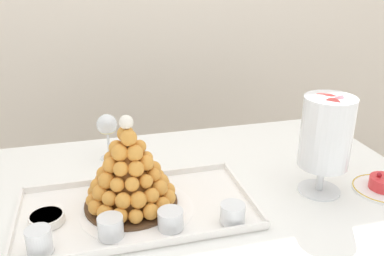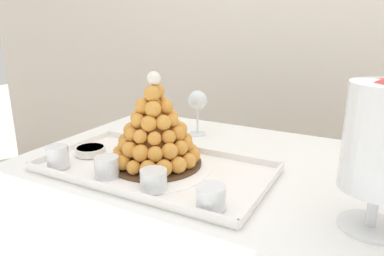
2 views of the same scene
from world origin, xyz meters
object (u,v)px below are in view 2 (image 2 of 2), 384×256
(dessert_cup_left, at_px, (58,158))
(dessert_cup_mid_left, at_px, (107,168))
(wine_glass, at_px, (198,102))
(croquembouche, at_px, (156,131))
(macaron_goblet, at_px, (384,139))
(dessert_cup_mid_right, at_px, (211,198))
(creme_brulee_ramekin, at_px, (90,150))
(dessert_cup_centre, at_px, (154,180))
(serving_tray, at_px, (155,169))

(dessert_cup_left, relative_size, dessert_cup_mid_left, 0.97)
(dessert_cup_mid_left, height_order, wine_glass, wine_glass)
(croquembouche, bearing_deg, dessert_cup_left, -147.06)
(macaron_goblet, bearing_deg, dessert_cup_mid_right, -163.15)
(creme_brulee_ramekin, distance_m, wine_glass, 0.39)
(croquembouche, relative_size, dessert_cup_centre, 4.03)
(creme_brulee_ramekin, bearing_deg, dessert_cup_left, -92.92)
(dessert_cup_left, bearing_deg, dessert_cup_mid_right, -0.35)
(dessert_cup_mid_left, distance_m, macaron_goblet, 0.61)
(dessert_cup_mid_left, bearing_deg, croquembouche, 63.63)
(dessert_cup_mid_left, distance_m, creme_brulee_ramekin, 0.18)
(dessert_cup_centre, distance_m, creme_brulee_ramekin, 0.31)
(creme_brulee_ramekin, bearing_deg, dessert_cup_centre, -19.09)
(wine_glass, bearing_deg, serving_tray, -81.98)
(wine_glass, bearing_deg, dessert_cup_left, -111.95)
(dessert_cup_left, height_order, wine_glass, wine_glass)
(serving_tray, relative_size, macaron_goblet, 2.04)
(croquembouche, bearing_deg, creme_brulee_ramekin, -172.41)
(dessert_cup_centre, xyz_separation_m, dessert_cup_mid_right, (0.15, -0.01, 0.00))
(creme_brulee_ramekin, relative_size, wine_glass, 0.55)
(dessert_cup_mid_right, height_order, wine_glass, wine_glass)
(dessert_cup_mid_right, relative_size, wine_glass, 0.40)
(dessert_cup_mid_left, bearing_deg, serving_tray, 53.56)
(croquembouche, distance_m, wine_glass, 0.31)
(dessert_cup_mid_right, height_order, creme_brulee_ramekin, dessert_cup_mid_right)
(dessert_cup_mid_left, distance_m, dessert_cup_mid_right, 0.29)
(croquembouche, relative_size, macaron_goblet, 0.85)
(dessert_cup_centre, bearing_deg, dessert_cup_mid_right, -5.58)
(macaron_goblet, bearing_deg, croquembouche, 174.09)
(dessert_cup_left, distance_m, dessert_cup_mid_left, 0.16)
(croquembouche, height_order, dessert_cup_mid_right, croquembouche)
(dessert_cup_mid_left, xyz_separation_m, macaron_goblet, (0.59, 0.07, 0.15))
(dessert_cup_left, bearing_deg, creme_brulee_ramekin, 87.08)
(croquembouche, xyz_separation_m, dessert_cup_mid_left, (-0.06, -0.13, -0.07))
(dessert_cup_mid_right, relative_size, creme_brulee_ramekin, 0.72)
(croquembouche, relative_size, creme_brulee_ramekin, 2.92)
(dessert_cup_mid_right, distance_m, creme_brulee_ramekin, 0.46)
(dessert_cup_mid_left, relative_size, wine_glass, 0.39)
(serving_tray, distance_m, creme_brulee_ramekin, 0.22)
(serving_tray, height_order, dessert_cup_left, dessert_cup_left)
(serving_tray, height_order, dessert_cup_mid_left, dessert_cup_mid_left)
(serving_tray, bearing_deg, wine_glass, 98.02)
(serving_tray, height_order, macaron_goblet, macaron_goblet)
(croquembouche, relative_size, dessert_cup_left, 4.33)
(dessert_cup_centre, distance_m, macaron_goblet, 0.48)
(serving_tray, relative_size, dessert_cup_left, 10.38)
(dessert_cup_left, height_order, creme_brulee_ramekin, dessert_cup_left)
(wine_glass, bearing_deg, croquembouche, -83.38)
(dessert_cup_mid_right, bearing_deg, dessert_cup_left, 179.65)
(croquembouche, xyz_separation_m, dessert_cup_left, (-0.22, -0.14, -0.07))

